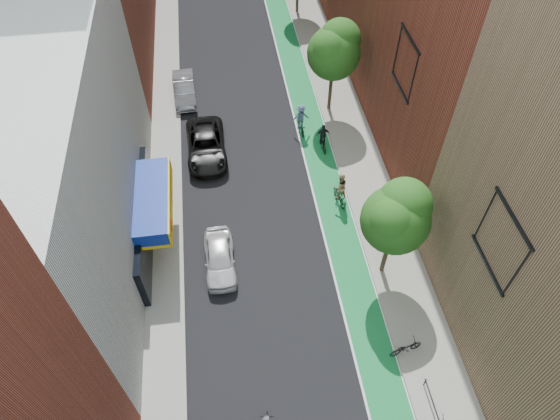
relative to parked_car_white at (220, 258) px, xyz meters
name	(u,v)px	position (x,y,z in m)	size (l,w,h in m)	color
bike_lane	(302,95)	(7.00, 14.38, -0.68)	(2.00, 68.00, 0.01)	#167D37
sidewalk_left	(166,106)	(-3.00, 14.38, -0.61)	(2.00, 68.00, 0.15)	gray
sidewalk_right	(335,91)	(9.50, 14.38, -0.61)	(3.00, 68.00, 0.15)	gray
building_left_white	(37,172)	(-8.00, 2.38, 5.32)	(8.00, 20.00, 12.00)	silver
tree_near	(397,216)	(8.65, -1.60, 3.97)	(3.40, 3.36, 6.42)	#332619
tree_mid	(335,49)	(8.65, 12.40, 4.21)	(3.55, 3.53, 6.74)	#332619
parked_car_white	(220,258)	(0.00, 0.00, 0.00)	(1.61, 4.00, 1.36)	silver
parked_car_black	(206,145)	(-0.30, 8.97, 0.07)	(2.49, 5.39, 1.50)	black
parked_car_silver	(184,89)	(-1.60, 15.32, 0.03)	(1.51, 4.33, 1.43)	gray
cyclist_lane_near	(340,191)	(7.40, 3.67, 0.26)	(0.99, 1.76, 2.17)	black
cyclist_lane_mid	(323,140)	(7.36, 8.46, 0.05)	(0.92, 1.54, 1.90)	black
cyclist_lane_far	(301,120)	(6.20, 10.41, 0.23)	(1.17, 1.89, 2.09)	black
parked_bike_far	(406,348)	(8.40, -6.35, -0.10)	(0.58, 1.66, 0.87)	black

